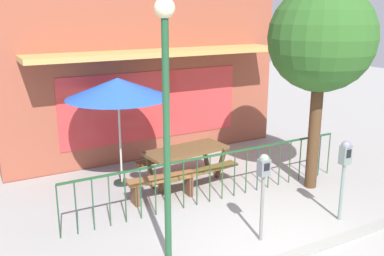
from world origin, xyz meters
The scene contains 11 objects.
ground centered at (0.00, 0.00, 0.00)m, with size 40.00×40.00×0.00m, color #979691.
pub_storefront centered at (0.00, 5.08, 2.30)m, with size 7.20×1.47×4.59m.
patio_fence_front centered at (0.00, 1.89, 0.66)m, with size 6.07×0.04×0.97m.
picnic_table_left centered at (-0.09, 2.97, 0.61)m, with size 1.94×1.55×0.79m.
patio_umbrella centered at (-1.33, 3.59, 2.09)m, with size 2.14×2.14×2.31m.
patio_bench centered at (-0.91, 2.45, 0.35)m, with size 1.42×0.44×0.48m.
parking_meter_near centered at (-0.16, 0.25, 1.15)m, with size 0.18×0.17×1.48m.
parking_meter_far centered at (1.51, 0.14, 1.14)m, with size 0.18×0.17×1.48m.
street_tree centered at (2.13, 1.50, 3.08)m, with size 2.11×2.11×4.17m.
street_lamp centered at (-1.70, 0.52, 2.50)m, with size 0.28×0.28×3.81m.
curb_edge centered at (0.00, -0.40, 0.00)m, with size 10.08×0.20×0.11m, color gray.
Camera 1 is at (-4.20, -4.72, 3.65)m, focal length 40.19 mm.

